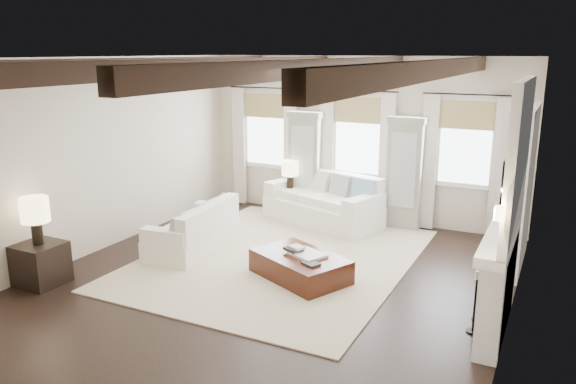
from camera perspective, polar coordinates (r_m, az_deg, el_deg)
The scene contains 16 objects.
ground at distance 8.29m, azimuth -1.99°, elevation -9.25°, with size 7.50×7.50×0.00m, color black.
room_shell at distance 8.23m, azimuth 5.49°, elevation 4.29°, with size 6.54×7.54×3.22m.
area_rug at distance 9.21m, azimuth -0.82°, elevation -6.70°, with size 4.01×5.00×0.02m, color beige.
sofa_back at distance 11.00m, azimuth 3.75°, elevation -1.14°, with size 2.51×1.70×0.99m.
sofa_left at distance 9.64m, azimuth -9.31°, elevation -3.91°, with size 1.02×1.95×0.81m.
ottoman at distance 8.37m, azimuth 1.24°, elevation -7.61°, with size 1.41×0.88×0.37m, color black.
tray at distance 8.29m, azimuth 1.99°, elevation -6.35°, with size 0.50×0.38×0.04m, color white.
book_lower at distance 8.38m, azimuth 0.56°, elevation -5.81°, with size 0.26×0.20×0.04m, color #262628.
book_upper at distance 8.35m, azimuth 0.93°, elevation -5.63°, with size 0.22×0.17×0.03m, color beige.
book_loose at distance 7.95m, azimuth 2.33°, elevation -7.28°, with size 0.24×0.18×0.03m, color #262628.
side_table_front at distance 8.91m, azimuth -23.82°, elevation -6.69°, with size 0.61×0.61×0.61m, color black.
lamp_front at distance 8.68m, azimuth -24.32°, elevation -1.91°, with size 0.40×0.40×0.69m.
side_table_back at distance 11.44m, azimuth 0.21°, elevation -1.08°, with size 0.38×0.38×0.57m, color black.
lamp_back at distance 11.28m, azimuth 0.21°, elevation 2.26°, with size 0.34×0.34×0.59m.
candlestick_near at distance 7.17m, azimuth 18.44°, elevation -11.05°, with size 0.16×0.16×0.79m.
candlestick_far at distance 7.50m, azimuth 18.83°, elevation -10.19°, with size 0.14×0.14×0.71m.
Camera 1 is at (3.65, -6.67, 3.29)m, focal length 35.00 mm.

